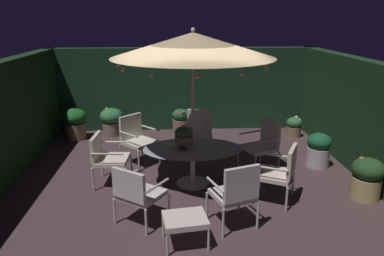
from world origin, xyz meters
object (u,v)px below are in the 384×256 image
potted_plant_left_near (75,123)px  potted_plant_back_left (319,149)px  patio_chair_south (263,142)px  patio_chair_west (136,136)px  centerpiece_planter (184,135)px  potted_plant_front_corner (181,120)px  patio_umbrella (193,45)px  ottoman_footrest (185,220)px  potted_plant_back_center (294,126)px  patio_chair_east (236,191)px  patio_chair_southeast (281,170)px  potted_plant_back_right (367,177)px  patio_chair_southwest (199,130)px  patio_chair_north (107,155)px  patio_chair_northeast (137,191)px  patio_dining_table (193,155)px  potted_plant_left_far (112,120)px

potted_plant_left_near → potted_plant_back_left: potted_plant_left_near is taller
patio_chair_south → patio_chair_west: size_ratio=0.98×
centerpiece_planter → potted_plant_front_corner: bearing=89.5°
patio_umbrella → ottoman_footrest: patio_umbrella is taller
patio_chair_west → potted_plant_back_center: (3.84, 1.48, -0.30)m
patio_chair_east → potted_plant_front_corner: 4.70m
patio_chair_southeast → potted_plant_back_right: bearing=1.2°
patio_chair_east → potted_plant_back_center: size_ratio=1.98×
patio_chair_east → patio_chair_southwest: bearing=95.7°
patio_umbrella → patio_chair_southwest: patio_umbrella is taller
patio_chair_north → patio_chair_northeast: bearing=-64.3°
potted_plant_front_corner → potted_plant_back_right: 4.90m
patio_umbrella → potted_plant_left_near: bearing=135.7°
ottoman_footrest → potted_plant_back_left: potted_plant_back_left is taller
patio_chair_southeast → patio_chair_southwest: bearing=117.3°
patio_dining_table → potted_plant_left_near: potted_plant_left_near is taller
patio_umbrella → patio_dining_table: bearing=139.5°
patio_dining_table → centerpiece_planter: size_ratio=4.16×
patio_dining_table → patio_chair_southeast: size_ratio=1.85×
patio_chair_southwest → potted_plant_back_left: size_ratio=1.39×
patio_umbrella → patio_chair_south: bearing=23.4°
patio_dining_table → potted_plant_back_right: potted_plant_back_right is taller
potted_plant_front_corner → potted_plant_back_center: 2.93m
patio_umbrella → patio_chair_southwest: bearing=81.9°
patio_dining_table → ottoman_footrest: bearing=-96.6°
patio_chair_northeast → patio_chair_west: patio_chair_west is taller
potted_plant_back_center → patio_chair_west: bearing=-158.9°
patio_umbrella → patio_chair_southwest: (0.22, 1.55, -1.94)m
patio_chair_east → ottoman_footrest: patio_chair_east is taller
patio_chair_southwest → patio_chair_west: patio_chair_west is taller
patio_umbrella → potted_plant_left_near: size_ratio=3.57×
centerpiece_planter → patio_chair_southeast: bearing=-24.3°
patio_chair_west → potted_plant_front_corner: 2.30m
patio_dining_table → ottoman_footrest: 1.85m
centerpiece_planter → potted_plant_left_far: size_ratio=0.61×
potted_plant_front_corner → potted_plant_back_right: (3.02, -3.86, 0.06)m
patio_chair_northeast → potted_plant_back_center: patio_chair_northeast is taller
potted_plant_back_left → potted_plant_back_center: bearing=86.3°
patio_chair_southeast → patio_chair_west: 3.10m
patio_dining_table → potted_plant_back_left: bearing=14.9°
potted_plant_left_near → patio_chair_south: bearing=-26.3°
patio_chair_east → patio_chair_west: size_ratio=1.02×
potted_plant_back_right → patio_chair_northeast: bearing=-171.0°
patio_umbrella → potted_plant_front_corner: (-0.14, 3.17, -2.18)m
potted_plant_left_far → potted_plant_left_near: (-0.85, -0.29, 0.04)m
patio_chair_southeast → ottoman_footrest: size_ratio=1.52×
potted_plant_front_corner → potted_plant_left_far: size_ratio=0.87×
patio_chair_south → potted_plant_left_near: 4.70m
patio_dining_table → potted_plant_left_far: patio_dining_table is taller
patio_chair_east → potted_plant_back_center: bearing=61.5°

